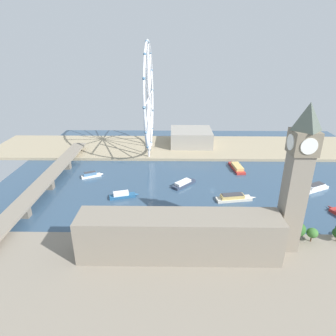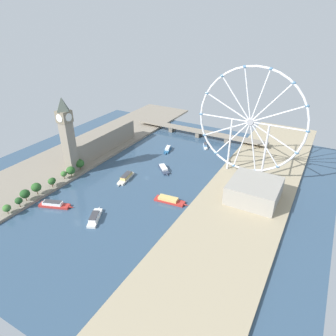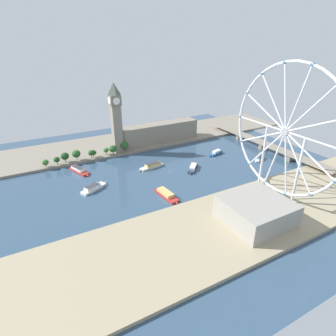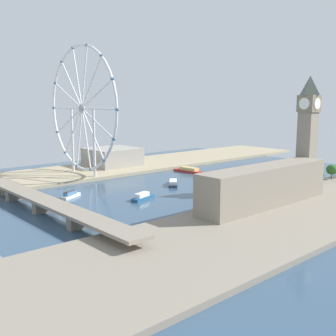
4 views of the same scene
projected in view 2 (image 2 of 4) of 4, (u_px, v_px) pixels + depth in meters
The scene contains 16 objects.
ground_plane at pixel (147, 177), 356.66m from camera, with size 402.12×402.12×0.00m, color #334C66.
riverbank_left at pixel (75, 156), 406.16m from camera, with size 90.00×520.00×3.00m, color gray.
riverbank_right at pixel (242, 204), 305.76m from camera, with size 90.00×520.00×3.00m, color tan.
clock_tower at pixel (67, 135), 342.83m from camera, with size 14.69×14.69×90.42m.
parliament_block at pixel (103, 141), 414.18m from camera, with size 22.00×118.33×27.08m, color gray.
tree_row_embankment at pixel (52, 180), 329.44m from camera, with size 12.83×109.96×13.85m.
ferris_wheel at pixel (250, 122), 332.19m from camera, with size 123.41×3.20×124.20m.
riverside_hall at pixel (254, 190), 307.04m from camera, with size 49.21×51.55×19.29m, color gray.
river_bridge at pixel (199, 132), 469.87m from camera, with size 214.12×15.35×9.46m.
tour_boat_0 at pixel (169, 200), 310.11m from camera, with size 37.79×12.53×5.18m.
tour_boat_1 at pixel (95, 217), 284.24m from camera, with size 19.96×31.91×5.77m.
tour_boat_2 at pixel (164, 169), 371.52m from camera, with size 25.46×24.43×4.69m.
tour_boat_3 at pixel (168, 149), 423.34m from camera, with size 12.21×25.93×5.51m.
tour_boat_4 at pixel (126, 177), 351.92m from camera, with size 12.82×35.42×5.77m.
tour_boat_5 at pixel (205, 146), 434.48m from camera, with size 13.15×21.50×5.61m.
tour_boat_6 at pixel (54, 205), 302.47m from camera, with size 36.07×18.17×5.99m.
Camera 2 is at (174.01, -258.25, 176.10)m, focal length 32.05 mm.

